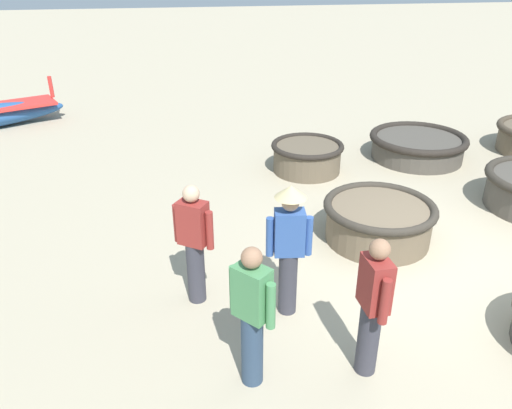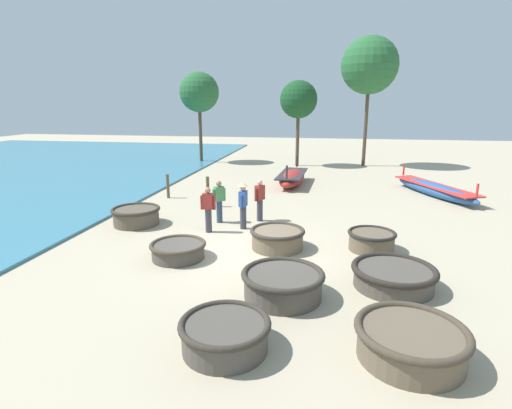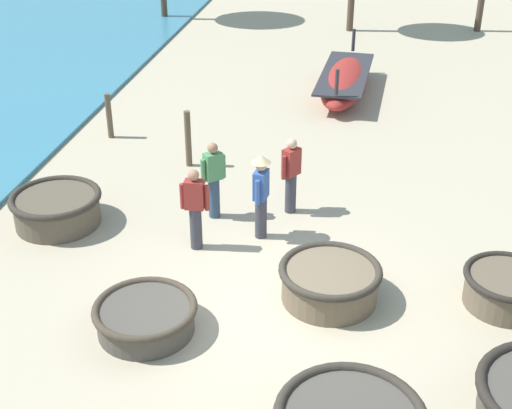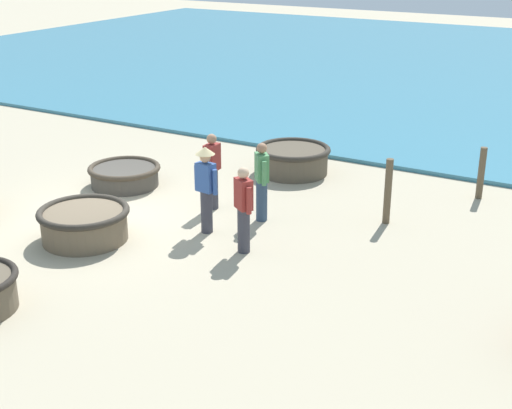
# 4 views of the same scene
# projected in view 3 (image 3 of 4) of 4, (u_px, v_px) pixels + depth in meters

# --- Properties ---
(ground_plane) EXTENTS (80.00, 80.00, 0.00)m
(ground_plane) POSITION_uv_depth(u_px,v_px,m) (274.00, 308.00, 11.42)
(ground_plane) COLOR tan
(coracle_weathered) EXTENTS (1.43, 1.43, 0.59)m
(coracle_weathered) POSITION_uv_depth(u_px,v_px,m) (507.00, 288.00, 11.37)
(coracle_weathered) COLOR brown
(coracle_weathered) RESTS_ON ground
(coracle_front_right) EXTENTS (1.67, 1.67, 0.62)m
(coracle_front_right) POSITION_uv_depth(u_px,v_px,m) (330.00, 281.00, 11.49)
(coracle_front_right) COLOR brown
(coracle_front_right) RESTS_ON ground
(coracle_front_left) EXTENTS (1.60, 1.60, 0.47)m
(coracle_front_left) POSITION_uv_depth(u_px,v_px,m) (146.00, 316.00, 10.82)
(coracle_front_left) COLOR #4C473F
(coracle_front_left) RESTS_ON ground
(coracle_upturned) EXTENTS (1.74, 1.74, 0.64)m
(coracle_upturned) POSITION_uv_depth(u_px,v_px,m) (57.00, 208.00, 13.62)
(coracle_upturned) COLOR brown
(coracle_upturned) RESTS_ON ground
(long_boat_ochre_hull) EXTENTS (1.48, 4.34, 1.35)m
(long_boat_ochre_hull) POSITION_uv_depth(u_px,v_px,m) (345.00, 81.00, 20.00)
(long_boat_ochre_hull) COLOR maroon
(long_boat_ochre_hull) RESTS_ON ground
(fisherman_standing_right) EXTENTS (0.36, 0.53, 1.67)m
(fisherman_standing_right) POSITION_uv_depth(u_px,v_px,m) (261.00, 191.00, 12.91)
(fisherman_standing_right) COLOR #383842
(fisherman_standing_right) RESTS_ON ground
(fisherman_with_hat) EXTENTS (0.37, 0.45, 1.57)m
(fisherman_with_hat) POSITION_uv_depth(u_px,v_px,m) (291.00, 174.00, 13.82)
(fisherman_with_hat) COLOR #383842
(fisherman_with_hat) RESTS_ON ground
(fisherman_by_coracle) EXTENTS (0.42, 0.39, 1.57)m
(fisherman_by_coracle) POSITION_uv_depth(u_px,v_px,m) (214.00, 178.00, 13.64)
(fisherman_by_coracle) COLOR #2D425B
(fisherman_by_coracle) RESTS_ON ground
(fisherman_hauling) EXTENTS (0.53, 0.23, 1.57)m
(fisherman_hauling) POSITION_uv_depth(u_px,v_px,m) (195.00, 207.00, 12.63)
(fisherman_hauling) COLOR #383842
(fisherman_hauling) RESTS_ON ground
(mooring_post_mid_beach) EXTENTS (0.14, 0.14, 1.30)m
(mooring_post_mid_beach) POSITION_uv_depth(u_px,v_px,m) (188.00, 139.00, 15.77)
(mooring_post_mid_beach) COLOR brown
(mooring_post_mid_beach) RESTS_ON ground
(mooring_post_inland) EXTENTS (0.14, 0.14, 1.12)m
(mooring_post_inland) POSITION_uv_depth(u_px,v_px,m) (109.00, 116.00, 17.22)
(mooring_post_inland) COLOR brown
(mooring_post_inland) RESTS_ON ground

